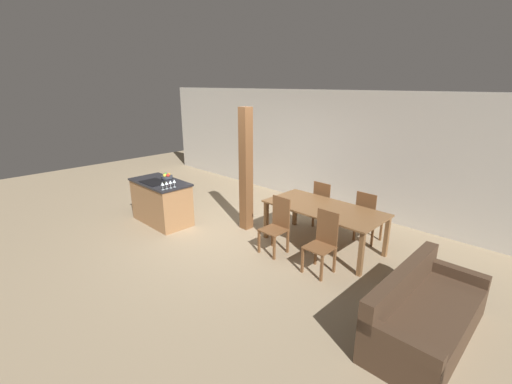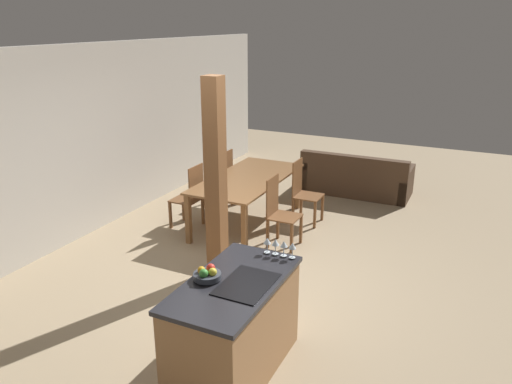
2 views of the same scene
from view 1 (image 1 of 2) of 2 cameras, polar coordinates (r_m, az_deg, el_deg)
The scene contains 15 objects.
ground_plane at distance 6.85m, azimuth -4.79°, elevation -6.88°, with size 16.00×16.00×0.00m, color #9E896B.
wall_back at distance 8.50m, azimuth 9.76°, elevation 7.33°, with size 11.20×0.08×2.70m.
kitchen_island at distance 7.49m, azimuth -15.47°, elevation -1.56°, with size 1.37×0.73×0.91m.
fruit_bowl at distance 7.50m, azimuth -14.64°, elevation 2.55°, with size 0.24×0.24×0.11m.
wine_glass_near at distance 6.67m, azimuth -15.32°, elevation 1.28°, with size 0.07×0.07×0.15m.
wine_glass_middle at distance 6.72m, azimuth -14.70°, elevation 1.43°, with size 0.07×0.07×0.15m.
wine_glass_far at distance 6.76m, azimuth -14.09°, elevation 1.57°, with size 0.07×0.07×0.15m.
wine_glass_end at distance 6.80m, azimuth -13.48°, elevation 1.72°, with size 0.07×0.07×0.15m.
dining_table at distance 6.17m, azimuth 11.25°, elevation -3.23°, with size 2.09×1.01×0.76m.
dining_chair_near_left at distance 5.96m, azimuth 3.48°, elevation -5.48°, with size 0.40×0.40×0.98m.
dining_chair_near_right at distance 5.45m, azimuth 11.04°, elevation -8.12°, with size 0.40×0.40×0.98m.
dining_chair_far_left at distance 7.04m, azimuth 11.25°, elevation -2.07°, with size 0.40×0.40×0.98m.
dining_chair_far_right at distance 6.61m, azimuth 18.05°, elevation -3.95°, with size 0.40×0.40×0.98m.
couch at distance 4.66m, azimuth 26.22°, elevation -18.00°, with size 0.82×1.91×0.77m.
timber_post at distance 6.70m, azimuth -1.69°, elevation 3.62°, with size 0.20×0.20×2.43m.
Camera 1 is at (4.75, -4.03, 2.84)m, focal length 24.00 mm.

